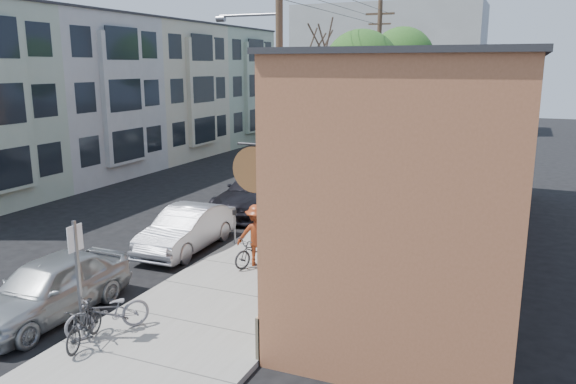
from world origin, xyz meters
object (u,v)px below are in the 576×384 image
at_px(parked_bike_a, 84,324).
at_px(car_1, 187,229).
at_px(bus, 319,131).
at_px(car_2, 259,192).
at_px(sign_post, 78,269).
at_px(cyclist, 257,235).
at_px(parked_bike_b, 108,313).
at_px(parking_meter_near, 235,221).
at_px(car_4, 333,157).
at_px(tree_leafy_far, 402,60).
at_px(utility_pole_near, 278,88).
at_px(tree_bare, 316,133).
at_px(patio_chair_b, 281,297).
at_px(patron_green, 303,235).
at_px(parking_meter_far, 314,179).
at_px(car_0, 49,288).
at_px(patio_chair_a, 296,278).
at_px(patron_grey, 310,261).
at_px(tree_leafy_mid, 361,69).
at_px(car_3, 300,171).

height_order(parked_bike_a, car_1, car_1).
bearing_deg(bus, car_1, -83.14).
xyz_separation_m(car_1, car_2, (-0.02, 5.73, 0.11)).
height_order(sign_post, cyclist, sign_post).
distance_m(sign_post, parked_bike_b, 1.30).
relative_size(parking_meter_near, car_4, 0.29).
bearing_deg(parking_meter_near, bus, 102.89).
height_order(tree_leafy_far, car_4, tree_leafy_far).
bearing_deg(bus, utility_pole_near, -76.79).
relative_size(utility_pole_near, car_4, 2.31).
xyz_separation_m(tree_bare, parked_bike_a, (-0.19, -14.34, -2.73)).
relative_size(patio_chair_b, car_2, 0.15).
distance_m(patron_green, car_4, 17.95).
xyz_separation_m(tree_bare, car_1, (-2.00, -7.41, -2.61)).
bearing_deg(tree_bare, parking_meter_far, 113.05).
xyz_separation_m(patron_green, car_0, (-4.65, -5.72, -0.33)).
bearing_deg(parked_bike_a, patio_chair_b, 28.55).
xyz_separation_m(parking_meter_near, patio_chair_a, (3.62, -3.20, -0.39)).
relative_size(tree_leafy_far, car_1, 1.93).
relative_size(sign_post, parked_bike_a, 1.73).
bearing_deg(patron_green, parked_bike_a, -1.92).
relative_size(cyclist, car_4, 0.45).
distance_m(parking_meter_near, tree_leafy_far, 24.78).
distance_m(tree_bare, parked_bike_a, 14.60).
distance_m(parking_meter_near, parked_bike_b, 7.11).
bearing_deg(car_0, patron_grey, 34.47).
relative_size(utility_pole_near, patio_chair_b, 11.36).
bearing_deg(tree_leafy_mid, patio_chair_a, -79.68).
relative_size(parked_bike_a, parked_bike_b, 0.82).
xyz_separation_m(parked_bike_a, car_3, (-2.29, 18.73, 0.09)).
height_order(tree_bare, patio_chair_b, tree_bare).
distance_m(patron_grey, patron_green, 2.16).
bearing_deg(cyclist, parked_bike_b, 58.27).
relative_size(parking_meter_far, patron_grey, 0.70).
bearing_deg(parked_bike_b, utility_pole_near, 124.43).
bearing_deg(utility_pole_near, parked_bike_b, -88.11).
height_order(parking_meter_near, car_0, car_0).
relative_size(patio_chair_a, patio_chair_b, 1.00).
bearing_deg(patron_grey, sign_post, -44.00).
height_order(parked_bike_a, car_3, car_3).
relative_size(parking_meter_far, parked_bike_a, 0.77).
relative_size(car_1, car_4, 1.05).
distance_m(tree_leafy_mid, car_2, 10.34).
xyz_separation_m(parking_meter_near, parked_bike_b, (0.49, -7.09, -0.31)).
bearing_deg(parking_meter_far, patio_chair_b, -73.23).
distance_m(patron_grey, car_2, 9.52).
relative_size(tree_bare, tree_leafy_far, 0.73).
xyz_separation_m(tree_bare, patio_chair_a, (3.07, -9.82, -2.77)).
relative_size(sign_post, utility_pole_near, 0.28).
relative_size(tree_leafy_mid, cyclist, 4.12).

